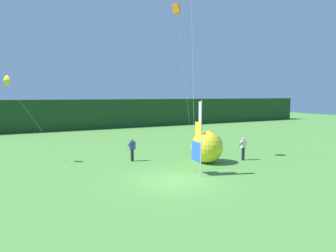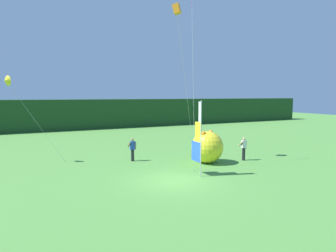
# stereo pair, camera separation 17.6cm
# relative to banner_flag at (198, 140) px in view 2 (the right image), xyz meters

# --- Properties ---
(ground_plane) EXTENTS (120.00, 120.00, 0.00)m
(ground_plane) POSITION_rel_banner_flag_xyz_m (-1.78, -0.40, -2.11)
(ground_plane) COLOR #518E3D
(distant_treeline) EXTENTS (80.00, 2.40, 4.11)m
(distant_treeline) POSITION_rel_banner_flag_xyz_m (-1.78, 27.45, -0.06)
(distant_treeline) COLOR #1E421E
(distant_treeline) RESTS_ON ground
(banner_flag) EXTENTS (0.06, 1.03, 4.41)m
(banner_flag) POSITION_rel_banner_flag_xyz_m (0.00, 0.00, 0.00)
(banner_flag) COLOR #B7B7BC
(banner_flag) RESTS_ON ground
(person_near_banner) EXTENTS (0.55, 0.48, 1.64)m
(person_near_banner) POSITION_rel_banner_flag_xyz_m (-2.15, 5.31, -1.24)
(person_near_banner) COLOR black
(person_near_banner) RESTS_ON ground
(person_mid_field) EXTENTS (0.55, 0.48, 1.66)m
(person_mid_field) POSITION_rel_banner_flag_xyz_m (5.13, 1.96, -1.23)
(person_mid_field) COLOR black
(person_mid_field) RESTS_ON ground
(person_far_left) EXTENTS (0.55, 0.48, 1.70)m
(person_far_left) POSITION_rel_banner_flag_xyz_m (3.80, 5.47, -1.20)
(person_far_left) COLOR brown
(person_far_left) RESTS_ON ground
(inflatable_balloon) EXTENTS (2.22, 2.22, 2.26)m
(inflatable_balloon) POSITION_rel_banner_flag_xyz_m (2.31, 2.46, -1.00)
(inflatable_balloon) COLOR yellow
(inflatable_balloon) RESTS_ON ground
(kite_orange_box_0) EXTENTS (2.77, 1.85, 11.07)m
(kite_orange_box_0) POSITION_rel_banner_flag_xyz_m (0.97, 4.48, 8.51)
(kite_orange_box_0) COLOR brown
(kite_orange_box_0) RESTS_ON ground
(kite_purple_diamond_1) EXTENTS (1.31, 2.49, 11.81)m
(kite_purple_diamond_1) POSITION_rel_banner_flag_xyz_m (1.18, 2.80, 8.29)
(kite_purple_diamond_1) COLOR brown
(kite_purple_diamond_1) RESTS_ON ground
(kite_yellow_delta_2) EXTENTS (3.74, 1.14, 6.01)m
(kite_yellow_delta_2) POSITION_rel_banner_flag_xyz_m (-9.92, 8.13, 3.51)
(kite_yellow_delta_2) COLOR brown
(kite_yellow_delta_2) RESTS_ON ground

